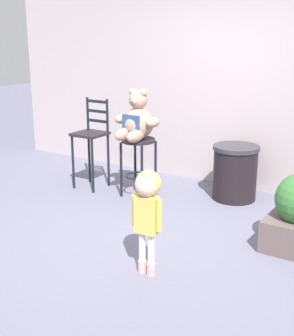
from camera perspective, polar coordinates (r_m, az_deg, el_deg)
The scene contains 7 objects.
ground_plane at distance 4.77m, azimuth -0.73°, elevation -8.00°, with size 24.00×24.00×0.00m, color slate.
building_wall at distance 6.20m, azimuth 10.39°, elevation 15.01°, with size 7.03×0.30×3.71m, color #AFA0A2.
bar_stool_with_teddy at distance 5.70m, azimuth -1.06°, elevation 1.64°, with size 0.41×0.41×0.72m.
teddy_bear at distance 5.58m, azimuth -1.26°, elevation 5.74°, with size 0.59×0.53×0.60m.
child_walking at distance 3.78m, azimuth 0.02°, elevation -3.94°, with size 0.29×0.23×0.90m.
trash_bin at distance 5.72m, azimuth 10.71°, elevation -0.52°, with size 0.55×0.55×0.67m.
bar_chair_empty at distance 6.05m, azimuth -6.80°, elevation 3.62°, with size 0.38×0.38×1.15m.
Camera 1 is at (2.42, -3.61, 1.95)m, focal length 49.85 mm.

